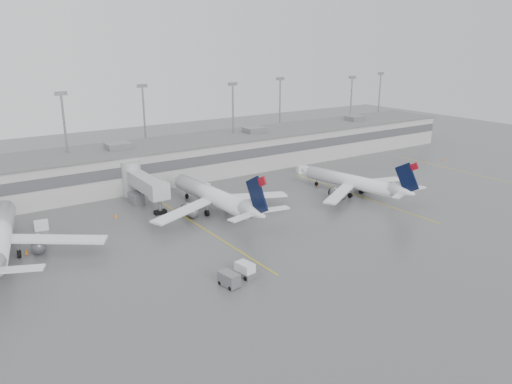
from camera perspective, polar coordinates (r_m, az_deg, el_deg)
ground at (r=76.54m, az=15.05°, el=-7.01°), size 260.00×260.00×0.00m
terminal at (r=119.05m, az=-6.19°, el=4.17°), size 152.00×17.00×9.45m
light_masts at (r=122.65m, az=-7.59°, el=8.24°), size 142.40×8.00×20.60m
jet_bridge_right at (r=100.10m, az=-13.22°, el=1.17°), size 4.00×17.20×7.00m
stand_markings at (r=92.64m, az=3.88°, el=-2.19°), size 105.25×40.00×0.01m
jet_mid_left at (r=90.80m, az=-4.68°, el=-0.51°), size 28.01×31.42×10.16m
jet_mid_right at (r=102.96m, az=11.18°, el=1.15°), size 24.82×28.07×9.15m
baggage_tug at (r=67.58m, az=-1.27°, el=-9.01°), size 2.36×3.25×1.93m
baggage_cart at (r=65.07m, az=-3.09°, el=-9.92°), size 2.05×3.05×1.82m
gse_uld_a at (r=90.69m, az=-23.33°, el=-3.51°), size 2.40×1.79×1.56m
gse_uld_b at (r=104.80m, az=-5.92°, el=0.51°), size 2.27×1.52×1.61m
gse_uld_c at (r=119.44m, az=5.24°, el=2.61°), size 2.72×2.11×1.72m
gse_loader at (r=98.95m, az=-13.52°, el=-0.71°), size 2.20×3.51×2.19m
cone_a at (r=81.71m, az=-24.78°, el=-6.21°), size 0.47×0.47×0.74m
cone_b at (r=92.72m, az=-15.74°, el=-2.54°), size 0.50×0.50×0.79m
cone_c at (r=109.13m, az=7.05°, el=0.88°), size 0.43×0.43×0.69m
cone_d at (r=140.17m, az=20.56°, el=3.54°), size 0.49×0.49×0.77m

